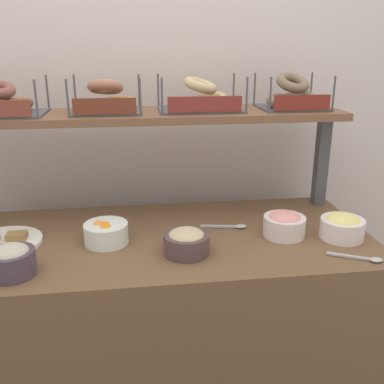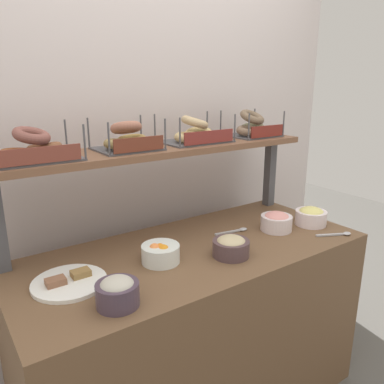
{
  "view_description": "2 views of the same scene",
  "coord_description": "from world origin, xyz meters",
  "views": [
    {
      "loc": [
        -0.07,
        -1.5,
        1.54
      ],
      "look_at": [
        0.14,
        0.08,
        1.0
      ],
      "focal_mm": 40.76,
      "sensor_mm": 36.0,
      "label": 1
    },
    {
      "loc": [
        -0.92,
        -1.3,
        1.58
      ],
      "look_at": [
        0.02,
        0.05,
        1.1
      ],
      "focal_mm": 35.85,
      "sensor_mm": 36.0,
      "label": 2
    }
  ],
  "objects": [
    {
      "name": "bagel_basket_plain",
      "position": [
        0.2,
        0.28,
        1.33
      ],
      "size": [
        0.34,
        0.26,
        0.14
      ],
      "color": "#4C4C51",
      "rests_on": "upper_shelf"
    },
    {
      "name": "bowl_lox_spread",
      "position": [
        0.47,
        -0.05,
        0.9
      ],
      "size": [
        0.16,
        0.16,
        0.1
      ],
      "color": "silver",
      "rests_on": "deli_counter"
    },
    {
      "name": "deli_counter",
      "position": [
        0.0,
        0.0,
        0.42
      ],
      "size": [
        1.6,
        0.7,
        0.85
      ],
      "primitive_type": "cube",
      "color": "brown",
      "rests_on": "ground_plane"
    },
    {
      "name": "bowl_fruit_salad",
      "position": [
        -0.19,
        -0.03,
        0.89
      ],
      "size": [
        0.16,
        0.16,
        0.09
      ],
      "color": "white",
      "rests_on": "deli_counter"
    },
    {
      "name": "upper_shelf",
      "position": [
        0.0,
        0.27,
        1.26
      ],
      "size": [
        1.56,
        0.32,
        0.03
      ],
      "primitive_type": "cube",
      "color": "brown",
      "rests_on": "shelf_riser_left"
    },
    {
      "name": "serving_plate_white",
      "position": [
        -0.56,
        0.01,
        0.86
      ],
      "size": [
        0.28,
        0.28,
        0.04
      ],
      "color": "white",
      "rests_on": "deli_counter"
    },
    {
      "name": "serving_spoon_by_edge",
      "position": [
        0.29,
        0.05,
        0.86
      ],
      "size": [
        0.18,
        0.05,
        0.01
      ],
      "color": "#B7B7BC",
      "rests_on": "deli_counter"
    },
    {
      "name": "shelf_riser_right",
      "position": [
        0.74,
        0.27,
        1.05
      ],
      "size": [
        0.05,
        0.05,
        0.4
      ],
      "primitive_type": "cube",
      "color": "#4C4C51",
      "rests_on": "deli_counter"
    },
    {
      "name": "bagel_basket_everything",
      "position": [
        -0.18,
        0.27,
        1.33
      ],
      "size": [
        0.28,
        0.24,
        0.14
      ],
      "color": "#4C4C51",
      "rests_on": "upper_shelf"
    },
    {
      "name": "bowl_hummus",
      "position": [
        0.09,
        -0.15,
        0.89
      ],
      "size": [
        0.16,
        0.16,
        0.09
      ],
      "color": "#513B3F",
      "rests_on": "deli_counter"
    },
    {
      "name": "serving_spoon_near_plate",
      "position": [
        0.67,
        -0.28,
        0.86
      ],
      "size": [
        0.17,
        0.09,
        0.01
      ],
      "color": "#B7B7BC",
      "rests_on": "deli_counter"
    },
    {
      "name": "bowl_tuna_salad",
      "position": [
        -0.47,
        -0.22,
        0.9
      ],
      "size": [
        0.15,
        0.15,
        0.1
      ],
      "color": "#493949",
      "rests_on": "deli_counter"
    },
    {
      "name": "back_wall",
      "position": [
        0.0,
        0.55,
        1.2
      ],
      "size": [
        2.8,
        0.06,
        2.4
      ],
      "primitive_type": "cube",
      "color": "silver",
      "rests_on": "ground_plane"
    },
    {
      "name": "bowl_egg_salad",
      "position": [
        0.68,
        -0.1,
        0.9
      ],
      "size": [
        0.16,
        0.16,
        0.1
      ],
      "color": "white",
      "rests_on": "deli_counter"
    },
    {
      "name": "bagel_basket_poppy",
      "position": [
        0.58,
        0.28,
        1.33
      ],
      "size": [
        0.27,
        0.25,
        0.15
      ],
      "color": "#4C4C51",
      "rests_on": "upper_shelf"
    }
  ]
}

